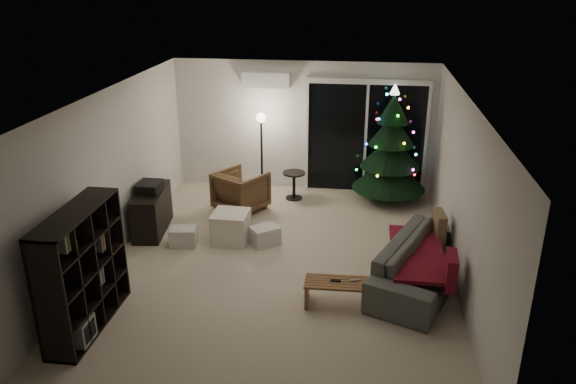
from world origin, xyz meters
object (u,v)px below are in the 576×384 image
object	(u,v)px
armchair	(241,191)
christmas_tree	(391,144)
sofa	(424,263)
bookshelf	(68,269)
media_cabinet	(152,211)
coffee_table	(347,294)

from	to	relation	value
armchair	christmas_tree	world-z (taller)	christmas_tree
armchair	sofa	size ratio (longest dim) A/B	0.36
bookshelf	media_cabinet	bearing A→B (deg)	71.99
armchair	coffee_table	distance (m)	3.53
media_cabinet	coffee_table	distance (m)	3.76
armchair	sofa	distance (m)	3.75
coffee_table	christmas_tree	xyz separation A→B (m)	(0.63, 3.71, 0.93)
bookshelf	sofa	distance (m)	4.58
bookshelf	media_cabinet	world-z (taller)	bookshelf
sofa	christmas_tree	distance (m)	3.15
bookshelf	christmas_tree	world-z (taller)	christmas_tree
media_cabinet	armchair	distance (m)	1.66
bookshelf	coffee_table	distance (m)	3.44
bookshelf	armchair	xyz separation A→B (m)	(1.27, 3.74, -0.39)
media_cabinet	sofa	bearing A→B (deg)	-21.84
media_cabinet	coffee_table	xyz separation A→B (m)	(3.28, -1.83, -0.18)
bookshelf	media_cabinet	distance (m)	2.70
coffee_table	christmas_tree	world-z (taller)	christmas_tree
armchair	coffee_table	bearing A→B (deg)	156.18
media_cabinet	armchair	size ratio (longest dim) A/B	1.41
sofa	christmas_tree	xyz separation A→B (m)	(-0.39, 3.03, 0.77)
christmas_tree	media_cabinet	bearing A→B (deg)	-154.33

